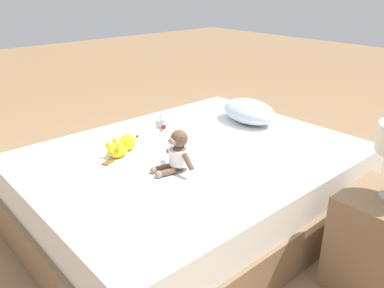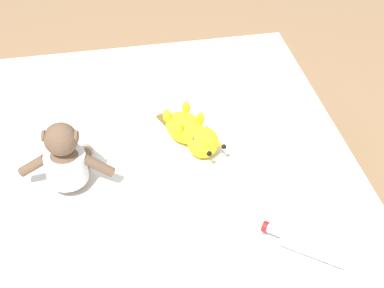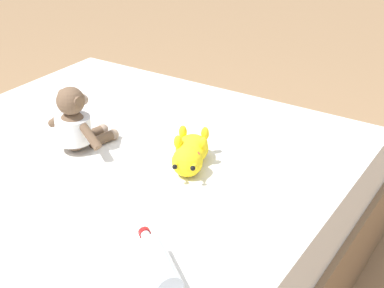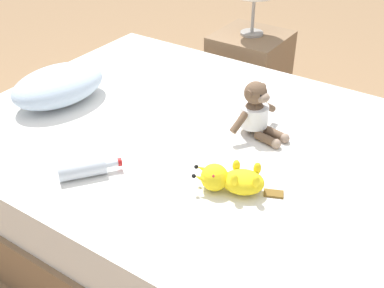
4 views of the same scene
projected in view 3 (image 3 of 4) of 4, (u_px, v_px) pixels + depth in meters
The scene contains 4 objects.
bed at pixel (69, 253), 1.88m from camera, with size 1.56×2.02×0.49m.
plush_monkey at pixel (76, 124), 1.95m from camera, with size 0.29×0.24×0.24m.
plush_yellow_creature at pixel (190, 153), 1.87m from camera, with size 0.19×0.32×0.10m.
glass_bottle at pixel (159, 264), 1.39m from camera, with size 0.22×0.18×0.07m.
Camera 3 is at (-1.16, 1.04, 1.43)m, focal length 53.33 mm.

